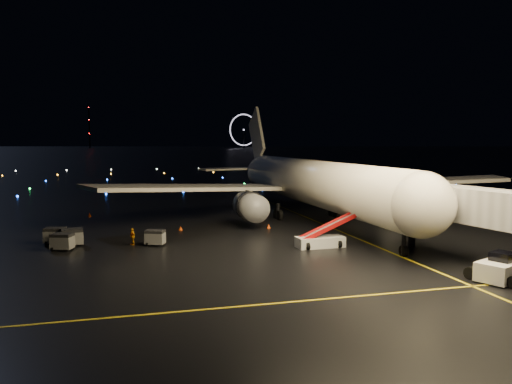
{
  "coord_description": "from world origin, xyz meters",
  "views": [
    {
      "loc": [
        -12.29,
        -40.1,
        10.51
      ],
      "look_at": [
        1.56,
        12.0,
        5.0
      ],
      "focal_mm": 35.0,
      "sensor_mm": 36.0,
      "label": 1
    }
  ],
  "objects_px": {
    "crew_c": "(132,236)",
    "baggage_cart_2": "(62,242)",
    "pushback_tug": "(503,266)",
    "baggage_cart_3": "(55,236)",
    "belt_loader": "(320,230)",
    "baggage_cart_0": "(155,238)",
    "airliner": "(303,157)",
    "baggage_cart_1": "(72,237)"
  },
  "relations": [
    {
      "from": "belt_loader",
      "to": "baggage_cart_3",
      "type": "xyz_separation_m",
      "value": [
        -25.68,
        8.38,
        -0.84
      ]
    },
    {
      "from": "baggage_cart_0",
      "to": "baggage_cart_1",
      "type": "distance_m",
      "value": 8.31
    },
    {
      "from": "airliner",
      "to": "baggage_cart_1",
      "type": "relative_size",
      "value": 28.68
    },
    {
      "from": "belt_loader",
      "to": "baggage_cart_2",
      "type": "relative_size",
      "value": 3.58
    },
    {
      "from": "pushback_tug",
      "to": "baggage_cart_0",
      "type": "relative_size",
      "value": 2.47
    },
    {
      "from": "airliner",
      "to": "baggage_cart_0",
      "type": "distance_m",
      "value": 26.85
    },
    {
      "from": "baggage_cart_1",
      "to": "baggage_cart_2",
      "type": "bearing_deg",
      "value": -117.47
    },
    {
      "from": "airliner",
      "to": "baggage_cart_2",
      "type": "xyz_separation_m",
      "value": [
        -30.04,
        -14.69,
        -7.49
      ]
    },
    {
      "from": "airliner",
      "to": "pushback_tug",
      "type": "height_order",
      "value": "airliner"
    },
    {
      "from": "pushback_tug",
      "to": "baggage_cart_3",
      "type": "bearing_deg",
      "value": 122.09
    },
    {
      "from": "belt_loader",
      "to": "baggage_cart_2",
      "type": "height_order",
      "value": "belt_loader"
    },
    {
      "from": "belt_loader",
      "to": "baggage_cart_1",
      "type": "relative_size",
      "value": 3.4
    },
    {
      "from": "airliner",
      "to": "pushback_tug",
      "type": "relative_size",
      "value": 12.95
    },
    {
      "from": "pushback_tug",
      "to": "baggage_cart_2",
      "type": "distance_m",
      "value": 38.83
    },
    {
      "from": "baggage_cart_0",
      "to": "baggage_cart_1",
      "type": "bearing_deg",
      "value": -171.05
    },
    {
      "from": "airliner",
      "to": "pushback_tug",
      "type": "xyz_separation_m",
      "value": [
        3.47,
        -34.3,
        -7.24
      ]
    },
    {
      "from": "baggage_cart_3",
      "to": "crew_c",
      "type": "bearing_deg",
      "value": -4.63
    },
    {
      "from": "crew_c",
      "to": "baggage_cart_0",
      "type": "xyz_separation_m",
      "value": [
        2.23,
        -0.92,
        -0.08
      ]
    },
    {
      "from": "crew_c",
      "to": "baggage_cart_2",
      "type": "relative_size",
      "value": 0.88
    },
    {
      "from": "airliner",
      "to": "crew_c",
      "type": "distance_m",
      "value": 28.17
    },
    {
      "from": "baggage_cart_1",
      "to": "baggage_cart_2",
      "type": "height_order",
      "value": "baggage_cart_1"
    },
    {
      "from": "baggage_cart_2",
      "to": "baggage_cart_3",
      "type": "distance_m",
      "value": 3.53
    },
    {
      "from": "belt_loader",
      "to": "baggage_cart_0",
      "type": "distance_m",
      "value": 16.62
    },
    {
      "from": "baggage_cart_0",
      "to": "baggage_cart_2",
      "type": "xyz_separation_m",
      "value": [
        -8.82,
        -0.06,
        0.05
      ]
    },
    {
      "from": "crew_c",
      "to": "baggage_cart_2",
      "type": "xyz_separation_m",
      "value": [
        -6.59,
        -0.98,
        -0.03
      ]
    },
    {
      "from": "baggage_cart_2",
      "to": "belt_loader",
      "type": "bearing_deg",
      "value": 8.34
    },
    {
      "from": "pushback_tug",
      "to": "belt_loader",
      "type": "xyz_separation_m",
      "value": [
        -8.88,
        14.61,
        0.61
      ]
    },
    {
      "from": "baggage_cart_0",
      "to": "baggage_cart_2",
      "type": "relative_size",
      "value": 0.94
    },
    {
      "from": "pushback_tug",
      "to": "baggage_cart_2",
      "type": "bearing_deg",
      "value": 125.38
    },
    {
      "from": "airliner",
      "to": "baggage_cart_2",
      "type": "relative_size",
      "value": 30.17
    },
    {
      "from": "baggage_cart_0",
      "to": "baggage_cart_3",
      "type": "relative_size",
      "value": 0.92
    },
    {
      "from": "baggage_cart_0",
      "to": "baggage_cart_3",
      "type": "bearing_deg",
      "value": -176.09
    },
    {
      "from": "airliner",
      "to": "baggage_cart_3",
      "type": "bearing_deg",
      "value": -160.97
    },
    {
      "from": "pushback_tug",
      "to": "baggage_cart_2",
      "type": "height_order",
      "value": "pushback_tug"
    },
    {
      "from": "baggage_cart_1",
      "to": "baggage_cart_2",
      "type": "xyz_separation_m",
      "value": [
        -0.74,
        -2.0,
        -0.04
      ]
    },
    {
      "from": "crew_c",
      "to": "baggage_cart_0",
      "type": "height_order",
      "value": "crew_c"
    },
    {
      "from": "baggage_cart_1",
      "to": "baggage_cart_3",
      "type": "xyz_separation_m",
      "value": [
        -1.79,
        1.37,
        -0.02
      ]
    },
    {
      "from": "baggage_cart_2",
      "to": "baggage_cart_3",
      "type": "xyz_separation_m",
      "value": [
        -1.05,
        3.37,
        0.02
      ]
    },
    {
      "from": "belt_loader",
      "to": "crew_c",
      "type": "height_order",
      "value": "belt_loader"
    },
    {
      "from": "pushback_tug",
      "to": "baggage_cart_0",
      "type": "xyz_separation_m",
      "value": [
        -24.69,
        19.67,
        -0.3
      ]
    },
    {
      "from": "crew_c",
      "to": "baggage_cart_1",
      "type": "height_order",
      "value": "baggage_cart_1"
    },
    {
      "from": "baggage_cart_1",
      "to": "baggage_cart_3",
      "type": "bearing_deg",
      "value": 135.47
    }
  ]
}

